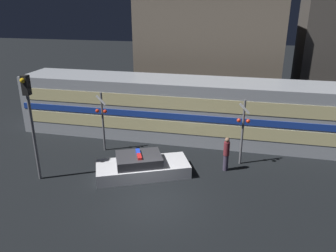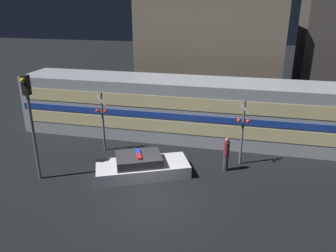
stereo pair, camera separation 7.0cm
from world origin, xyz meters
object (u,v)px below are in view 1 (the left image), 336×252
(police_car, at_px, (142,167))
(crossing_signal_near, at_px, (243,129))
(train, at_px, (188,109))
(traffic_light_corner, at_px, (30,112))
(pedestrian, at_px, (226,154))

(police_car, relative_size, crossing_signal_near, 1.39)
(train, relative_size, traffic_light_corner, 4.18)
(traffic_light_corner, bearing_deg, crossing_signal_near, 21.82)
(crossing_signal_near, bearing_deg, traffic_light_corner, -158.18)
(train, height_order, police_car, train)
(pedestrian, bearing_deg, crossing_signal_near, 51.07)
(police_car, xyz_separation_m, traffic_light_corner, (-4.81, -1.54, 3.07))
(train, xyz_separation_m, pedestrian, (2.69, -4.04, -0.94))
(police_car, bearing_deg, traffic_light_corner, 173.26)
(police_car, bearing_deg, crossing_signal_near, 1.08)
(traffic_light_corner, bearing_deg, train, 48.33)
(traffic_light_corner, bearing_deg, pedestrian, 18.38)
(pedestrian, height_order, traffic_light_corner, traffic_light_corner)
(pedestrian, distance_m, traffic_light_corner, 9.74)
(police_car, bearing_deg, train, 50.90)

